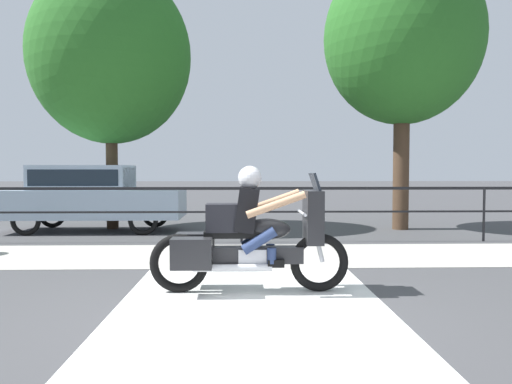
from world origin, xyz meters
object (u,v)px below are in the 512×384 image
object	(u,v)px
tree_behind_car	(111,56)
parked_car	(91,194)
motorcycle	(248,236)
tree_behind_sign	(403,39)

from	to	relation	value
tree_behind_car	parked_car	bearing A→B (deg)	-122.66
motorcycle	parked_car	world-z (taller)	parked_car
tree_behind_sign	tree_behind_car	world-z (taller)	tree_behind_sign
tree_behind_sign	tree_behind_car	bearing A→B (deg)	177.08
parked_car	tree_behind_car	distance (m)	3.53
motorcycle	parked_car	size ratio (longest dim) A/B	0.57
tree_behind_sign	tree_behind_car	distance (m)	7.36
parked_car	tree_behind_car	bearing A→B (deg)	54.20
parked_car	tree_behind_car	xyz separation A→B (m)	(0.38, 0.59, 3.46)
motorcycle	tree_behind_sign	size ratio (longest dim) A/B	0.35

